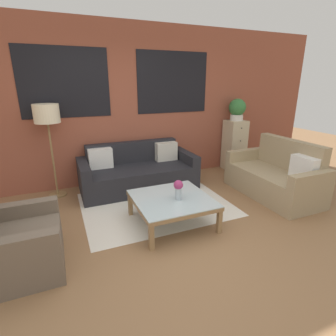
# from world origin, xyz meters

# --- Properties ---
(ground_plane) EXTENTS (16.00, 16.00, 0.00)m
(ground_plane) POSITION_xyz_m (0.00, 0.00, 0.00)
(ground_plane) COLOR #8E6642
(wall_back_brick) EXTENTS (8.40, 0.09, 2.80)m
(wall_back_brick) POSITION_xyz_m (0.00, 2.44, 1.41)
(wall_back_brick) COLOR brown
(wall_back_brick) RESTS_ON ground_plane
(rug) EXTENTS (2.19, 1.75, 0.00)m
(rug) POSITION_xyz_m (0.12, 1.18, 0.00)
(rug) COLOR silver
(rug) RESTS_ON ground_plane
(couch_dark) EXTENTS (2.00, 0.88, 0.78)m
(couch_dark) POSITION_xyz_m (0.08, 1.95, 0.28)
(couch_dark) COLOR #232328
(couch_dark) RESTS_ON ground_plane
(settee_vintage) EXTENTS (0.80, 1.57, 0.92)m
(settee_vintage) POSITION_xyz_m (2.09, 0.74, 0.31)
(settee_vintage) COLOR tan
(settee_vintage) RESTS_ON ground_plane
(armchair_corner) EXTENTS (0.80, 0.89, 0.84)m
(armchair_corner) POSITION_xyz_m (-1.69, 0.34, 0.28)
(armchair_corner) COLOR #6B5B4C
(armchair_corner) RESTS_ON ground_plane
(coffee_table) EXTENTS (0.97, 0.97, 0.37)m
(coffee_table) POSITION_xyz_m (0.12, 0.55, 0.32)
(coffee_table) COLOR silver
(coffee_table) RESTS_ON ground_plane
(floor_lamp) EXTENTS (0.38, 0.38, 1.50)m
(floor_lamp) POSITION_xyz_m (-1.28, 2.15, 1.29)
(floor_lamp) COLOR olive
(floor_lamp) RESTS_ON ground_plane
(drawer_cabinet) EXTENTS (0.40, 0.39, 1.05)m
(drawer_cabinet) POSITION_xyz_m (2.30, 2.17, 0.53)
(drawer_cabinet) COLOR #C6B793
(drawer_cabinet) RESTS_ON ground_plane
(potted_plant) EXTENTS (0.35, 0.35, 0.44)m
(potted_plant) POSITION_xyz_m (2.30, 2.17, 1.29)
(potted_plant) COLOR silver
(potted_plant) RESTS_ON drawer_cabinet
(flower_vase) EXTENTS (0.12, 0.12, 0.26)m
(flower_vase) POSITION_xyz_m (0.18, 0.48, 0.53)
(flower_vase) COLOR #ADBCC6
(flower_vase) RESTS_ON coffee_table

